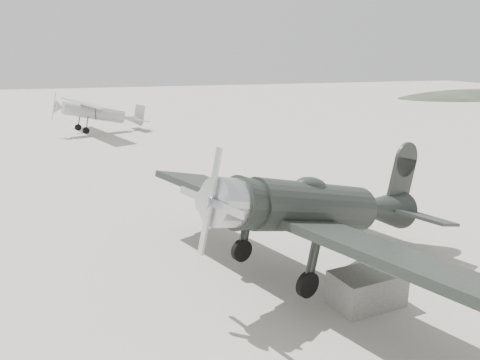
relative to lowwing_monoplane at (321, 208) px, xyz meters
name	(u,v)px	position (x,y,z in m)	size (l,w,h in m)	color
ground	(262,217)	(0.22, 5.07, -2.01)	(160.00, 160.00, 0.00)	#A9A196
hill_northeast	(477,97)	(50.22, 45.07, -2.01)	(32.00, 16.00, 5.20)	#2A3627
lowwing_monoplane	(321,208)	(0.00, 0.00, 0.00)	(8.54, 11.68, 3.80)	black
highwing_monoplane	(97,110)	(-5.10, 28.42, -0.16)	(7.50, 10.44, 2.96)	#979A9C
equipment_block	(367,288)	(0.34, -1.98, -1.57)	(1.77, 1.11, 0.89)	#605E59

